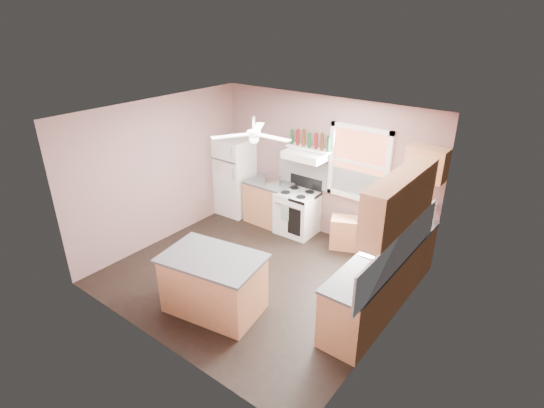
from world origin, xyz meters
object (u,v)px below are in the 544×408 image
Objects in this scene: toaster at (273,180)px; stove at (297,213)px; refrigerator at (235,176)px; island at (214,285)px; cart at (346,234)px.

toaster is 0.33× the size of stove.
refrigerator reaches higher than island.
toaster is at bearing -177.43° from stove.
toaster is at bearing -2.78° from refrigerator.
stove is 1.55× the size of cart.
stove is at bearing 159.27° from cart.
island is (2.00, -2.69, -0.40)m from refrigerator.
refrigerator is 2.72m from cart.
refrigerator is 1.06m from toaster.
island is at bearing -83.20° from stove.
cart is 0.41× the size of island.
refrigerator reaches higher than toaster.
refrigerator is 3.37m from island.
cart is at bearing -15.92° from toaster.
island is at bearing -55.70° from refrigerator.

